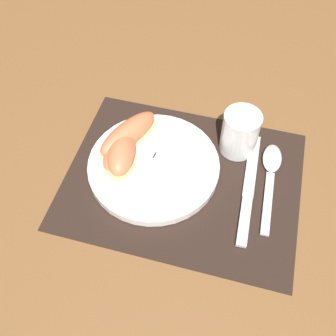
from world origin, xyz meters
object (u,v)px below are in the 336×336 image
object	(u,v)px
citrus_wedge_1	(122,145)
citrus_wedge_2	(121,155)
fork	(159,157)
spoon	(271,170)
plate	(154,166)
juice_glass	(239,134)
knife	(248,189)
citrus_wedge_0	(128,134)

from	to	relation	value
citrus_wedge_1	citrus_wedge_2	distance (m)	0.02
fork	citrus_wedge_2	xyz separation A→B (m)	(-0.06, -0.02, 0.01)
spoon	plate	bearing A→B (deg)	-166.62
citrus_wedge_1	spoon	bearing A→B (deg)	7.47
plate	fork	xyz separation A→B (m)	(0.01, 0.01, 0.01)
juice_glass	plate	bearing A→B (deg)	-147.61
plate	citrus_wedge_2	world-z (taller)	citrus_wedge_2
juice_glass	spoon	world-z (taller)	juice_glass
knife	fork	xyz separation A→B (m)	(-0.16, 0.02, 0.02)
citrus_wedge_0	juice_glass	bearing A→B (deg)	14.25
plate	knife	bearing A→B (deg)	-0.76
knife	citrus_wedge_0	bearing A→B (deg)	170.24
juice_glass	citrus_wedge_1	bearing A→B (deg)	-159.87
citrus_wedge_1	citrus_wedge_0	bearing A→B (deg)	78.61
knife	fork	distance (m)	0.16
citrus_wedge_1	citrus_wedge_2	world-z (taller)	citrus_wedge_2
spoon	citrus_wedge_2	distance (m)	0.26
plate	knife	xyz separation A→B (m)	(0.17, -0.00, -0.01)
fork	citrus_wedge_2	distance (m)	0.07
juice_glass	citrus_wedge_2	xyz separation A→B (m)	(-0.19, -0.09, -0.00)
spoon	citrus_wedge_1	size ratio (longest dim) A/B	1.47
knife	spoon	size ratio (longest dim) A/B	1.23
fork	citrus_wedge_1	bearing A→B (deg)	179.65
fork	citrus_wedge_0	xyz separation A→B (m)	(-0.06, 0.02, 0.02)
plate	juice_glass	xyz separation A→B (m)	(0.13, 0.09, 0.03)
fork	citrus_wedge_1	distance (m)	0.07
citrus_wedge_1	juice_glass	bearing A→B (deg)	20.13
citrus_wedge_0	citrus_wedge_2	world-z (taller)	citrus_wedge_0
knife	citrus_wedge_0	size ratio (longest dim) A/B	1.65
citrus_wedge_1	citrus_wedge_2	xyz separation A→B (m)	(0.01, -0.02, 0.00)
knife	plate	bearing A→B (deg)	179.24
citrus_wedge_1	knife	bearing A→B (deg)	-3.87
knife	citrus_wedge_2	xyz separation A→B (m)	(-0.22, -0.01, 0.03)
plate	fork	world-z (taller)	fork
knife	citrus_wedge_1	size ratio (longest dim) A/B	1.80
juice_glass	fork	size ratio (longest dim) A/B	0.44
plate	citrus_wedge_0	world-z (taller)	citrus_wedge_0
juice_glass	citrus_wedge_0	size ratio (longest dim) A/B	0.60
juice_glass	citrus_wedge_0	world-z (taller)	juice_glass
juice_glass	spoon	bearing A→B (deg)	-29.32
spoon	citrus_wedge_1	xyz separation A→B (m)	(-0.26, -0.03, 0.03)
fork	citrus_wedge_0	bearing A→B (deg)	159.57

